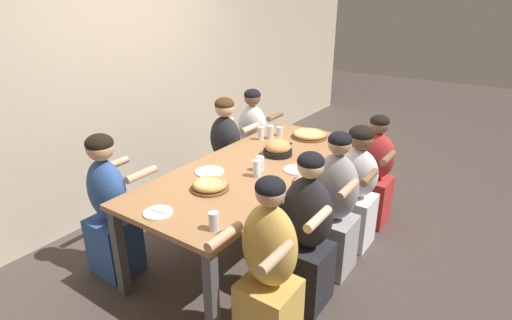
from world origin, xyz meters
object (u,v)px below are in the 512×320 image
Objects in this scene: diner_far_left at (110,211)px; diner_near_right at (373,176)px; empty_plate_b at (270,182)px; diner_near_left at (269,275)px; cocktail_glass_blue at (280,132)px; empty_plate_c at (296,170)px; pizza_board_second at (309,135)px; empty_plate_d at (158,213)px; drinking_glass_a at (257,169)px; diner_far_right at (253,143)px; pizza_board_main at (210,185)px; drinking_glass_b at (214,221)px; drinking_glass_c at (261,133)px; drinking_glass_e at (260,164)px; diner_near_midright at (355,191)px; diner_far_midright at (226,155)px; diner_near_midleft at (306,239)px; diner_near_center at (334,211)px; empty_plate_a at (209,172)px; drinking_glass_d at (270,133)px; skillet_bowl at (278,149)px.

diner_far_left reaches higher than diner_near_right.
empty_plate_b is 0.85m from diner_near_left.
empty_plate_c is at bearing -140.08° from cocktail_glass_blue.
pizza_board_second is 1.96m from empty_plate_d.
pizza_board_second is 1.97m from diner_near_left.
drinking_glass_a is (-0.28, 0.20, 0.06)m from empty_plate_c.
drinking_glass_a is 0.12× the size of diner_far_right.
drinking_glass_b reaches higher than pizza_board_main.
drinking_glass_c reaches higher than drinking_glass_e.
drinking_glass_b is at bearing 76.21° from diner_near_midright.
drinking_glass_a is 1.20m from diner_far_left.
drinking_glass_a reaches higher than empty_plate_d.
diner_far_midright reaches higher than diner_far_right.
drinking_glass_b is 0.11× the size of diner_near_midright.
drinking_glass_e is 0.11× the size of diner_near_midleft.
drinking_glass_c reaches higher than empty_plate_b.
cocktail_glass_blue is 0.93m from drinking_glass_e.
diner_near_center reaches higher than drinking_glass_e.
empty_plate_b is at bearing -127.35° from drinking_glass_e.
drinking_glass_a is (-0.98, -0.38, 0.02)m from cocktail_glass_blue.
drinking_glass_c is at bearing -54.60° from diner_near_left.
empty_plate_a is 0.99m from diner_near_midleft.
diner_far_right is (0.33, 0.44, -0.30)m from drinking_glass_d.
diner_far_right reaches higher than diner_near_right.
diner_far_left is (-0.40, 0.70, -0.25)m from pizza_board_main.
empty_plate_b is 1.05m from drinking_glass_d.
diner_near_center is (-0.88, -0.68, -0.26)m from pizza_board_second.
pizza_board_main is 0.76m from empty_plate_c.
empty_plate_d is at bearing 97.42° from drinking_glass_b.
skillet_bowl is 0.44m from drinking_glass_c.
diner_near_midright is (-0.31, -0.97, -0.29)m from cocktail_glass_blue.
drinking_glass_c is (0.80, 0.63, 0.06)m from empty_plate_b.
diner_near_left reaches higher than empty_plate_d.
pizza_board_main is 0.24× the size of diner_far_left.
diner_far_left is 1.01× the size of diner_far_midright.
pizza_board_main is at bearing 176.95° from skillet_bowl.
cocktail_glass_blue is (0.69, 0.58, 0.04)m from empty_plate_c.
drinking_glass_b is at bearing 56.91° from diner_near_midleft.
skillet_bowl is 1.06m from diner_near_midleft.
cocktail_glass_blue is 1.06m from diner_near_midright.
drinking_glass_d is 0.63m from diner_far_right.
diner_far_left is (-1.07, 1.06, -0.23)m from empty_plate_c.
diner_far_right reaches higher than empty_plate_d.
empty_plate_d is 0.18× the size of diner_near_right.
drinking_glass_c is (1.56, 0.70, 0.01)m from drinking_glass_b.
empty_plate_a is 0.72m from empty_plate_d.
skillet_bowl is at bearing 59.98° from diner_far_left.
diner_near_center reaches higher than diner_near_left.
empty_plate_a is 1.14× the size of empty_plate_c.
diner_near_center is (-0.62, -1.00, -0.29)m from drinking_glass_d.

